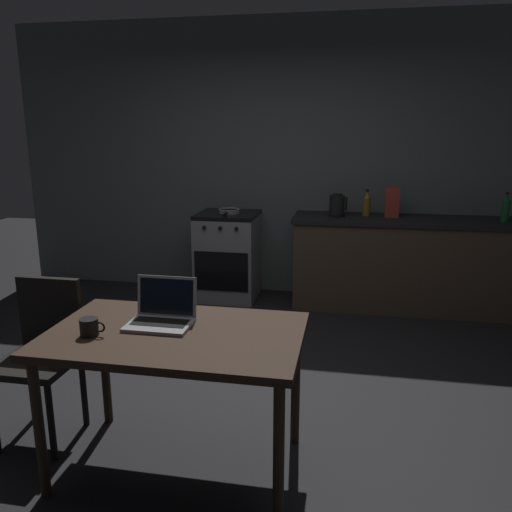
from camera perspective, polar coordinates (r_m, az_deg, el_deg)
The scene contains 13 objects.
ground_plane at distance 3.53m, azimuth -2.51°, elevation -15.25°, with size 12.00×12.00×0.00m, color black.
back_wall at distance 5.39m, azimuth 6.28°, elevation 10.51°, with size 6.40×0.10×2.81m, color #5B6362.
kitchen_counter at distance 5.20m, azimuth 16.10°, elevation -0.78°, with size 2.16×0.64×0.89m.
stove_oven at distance 5.32m, azimuth -3.11°, elevation 0.05°, with size 0.60×0.62×0.89m.
dining_table at distance 2.60m, azimuth -8.95°, elevation -9.91°, with size 1.25×0.78×0.76m.
chair at distance 3.17m, azimuth -22.61°, elevation -9.37°, with size 0.40×0.40×0.91m.
laptop at distance 2.66m, azimuth -10.46°, elevation -6.51°, with size 0.32×0.25×0.23m.
electric_kettle at distance 5.07m, azimuth 9.00°, elevation 5.58°, with size 0.18×0.16×0.22m.
bottle at distance 5.20m, azimuth 26.04°, elevation 4.81°, with size 0.07×0.07×0.27m.
frying_pan at distance 5.19m, azimuth -3.02°, elevation 5.03°, with size 0.22×0.40×0.05m.
coffee_mug at distance 2.61m, azimuth -18.04°, elevation -7.52°, with size 0.13×0.09×0.09m.
cereal_box at distance 5.10m, azimuth 14.93°, elevation 5.80°, with size 0.13×0.05×0.29m.
bottle_b at distance 5.15m, azimuth 12.22°, elevation 5.74°, with size 0.08×0.08×0.26m.
Camera 1 is at (0.71, -3.00, 1.73)m, focal length 35.94 mm.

